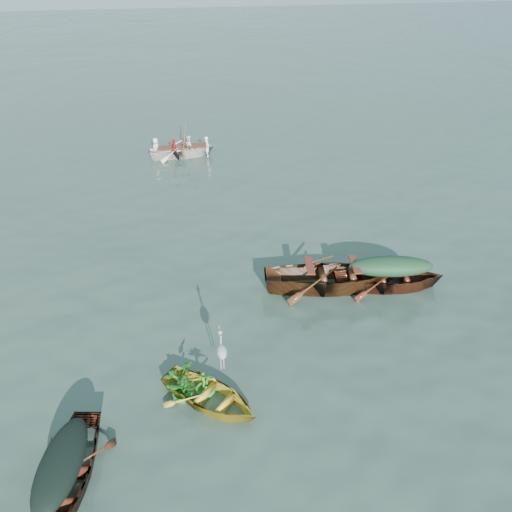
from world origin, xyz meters
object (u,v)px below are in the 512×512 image
Objects in this scene: dark_covered_boat at (68,485)px; rowed_boat at (183,157)px; yellow_dinghy at (210,403)px; heron at (222,357)px; open_wooden_boat at (330,288)px; green_tarp_boat at (387,287)px.

dark_covered_boat is 0.89× the size of rowed_boat.
dark_covered_boat is 15.73m from rowed_boat.
yellow_dinghy is 0.99m from heron.
rowed_boat is (2.87, 15.46, 0.00)m from dark_covered_boat.
yellow_dinghy is 14.06m from rowed_boat.
yellow_dinghy is 0.55× the size of open_wooden_boat.
yellow_dinghy is at bearing 176.34° from rowed_boat.
heron reaches higher than rowed_boat.
heron is at bearing 128.33° from green_tarp_boat.
green_tarp_boat is at bearing -18.57° from heron.
yellow_dinghy is 3.00m from dark_covered_boat.
yellow_dinghy is at bearing 141.48° from open_wooden_boat.
heron is (2.99, 1.84, 0.83)m from dark_covered_boat.
open_wooden_boat is (3.66, 3.42, 0.00)m from yellow_dinghy.
heron is (0.33, 0.44, 0.83)m from yellow_dinghy.
dark_covered_boat is at bearing 135.80° from open_wooden_boat.
open_wooden_boat is 11.18m from rowed_boat.
open_wooden_boat reaches higher than dark_covered_boat.
open_wooden_boat is at bearing -4.68° from yellow_dinghy.
green_tarp_boat is at bearing -158.09° from rowed_boat.
heron is (-4.89, -2.73, 0.83)m from green_tarp_boat.
heron is at bearing 42.73° from dark_covered_boat.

